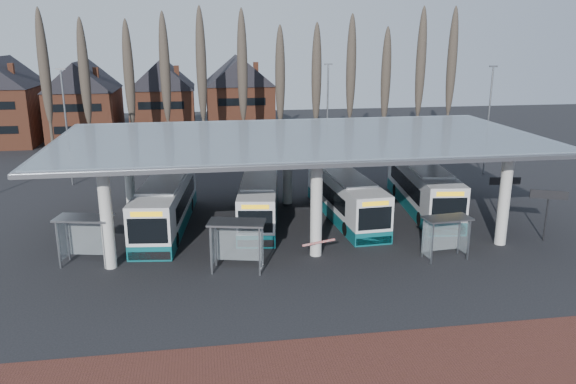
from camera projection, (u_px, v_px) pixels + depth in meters
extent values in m
plane|color=black|center=(325.00, 271.00, 31.64)|extent=(140.00, 140.00, 0.00)
cylinder|color=silver|center=(107.00, 218.00, 31.40)|extent=(0.70, 0.70, 6.00)
cylinder|color=silver|center=(129.00, 172.00, 41.86)|extent=(0.70, 0.70, 6.00)
cylinder|color=silver|center=(316.00, 208.00, 33.21)|extent=(0.70, 0.70, 6.00)
cylinder|color=silver|center=(287.00, 166.00, 43.67)|extent=(0.70, 0.70, 6.00)
cylinder|color=silver|center=(504.00, 199.00, 35.01)|extent=(0.70, 0.70, 6.00)
cylinder|color=silver|center=(433.00, 161.00, 45.47)|extent=(0.70, 0.70, 6.00)
cube|color=gray|center=(300.00, 137.00, 37.56)|extent=(32.00, 16.00, 0.12)
cube|color=silver|center=(300.00, 136.00, 37.54)|extent=(31.50, 15.50, 0.04)
cone|color=#473D33|center=(47.00, 91.00, 57.74)|extent=(0.36, 0.36, 14.50)
ellipsoid|color=#473D33|center=(45.00, 74.00, 57.27)|extent=(1.10, 1.10, 11.02)
cone|color=#473D33|center=(88.00, 91.00, 58.34)|extent=(0.36, 0.36, 14.50)
ellipsoid|color=#473D33|center=(86.00, 74.00, 57.87)|extent=(1.10, 1.10, 11.02)
cone|color=#473D33|center=(127.00, 90.00, 58.95)|extent=(0.36, 0.36, 14.50)
ellipsoid|color=#473D33|center=(126.00, 73.00, 58.47)|extent=(1.10, 1.10, 11.02)
cone|color=#473D33|center=(166.00, 90.00, 59.55)|extent=(0.36, 0.36, 14.50)
ellipsoid|color=#473D33|center=(165.00, 73.00, 59.08)|extent=(1.10, 1.10, 11.02)
cone|color=#473D33|center=(204.00, 89.00, 60.15)|extent=(0.36, 0.36, 14.50)
ellipsoid|color=#473D33|center=(203.00, 73.00, 59.68)|extent=(1.10, 1.10, 11.02)
cone|color=#473D33|center=(241.00, 88.00, 60.75)|extent=(0.36, 0.36, 14.50)
ellipsoid|color=#473D33|center=(241.00, 72.00, 60.28)|extent=(1.10, 1.10, 11.02)
cone|color=#473D33|center=(278.00, 88.00, 61.36)|extent=(0.36, 0.36, 14.50)
ellipsoid|color=#473D33|center=(278.00, 72.00, 60.89)|extent=(1.10, 1.10, 11.02)
cone|color=#473D33|center=(314.00, 87.00, 61.96)|extent=(0.36, 0.36, 14.50)
ellipsoid|color=#473D33|center=(314.00, 71.00, 61.49)|extent=(1.10, 1.10, 11.02)
cone|color=#473D33|center=(349.00, 87.00, 62.56)|extent=(0.36, 0.36, 14.50)
ellipsoid|color=#473D33|center=(349.00, 71.00, 62.09)|extent=(1.10, 1.10, 11.02)
cone|color=#473D33|center=(383.00, 86.00, 63.17)|extent=(0.36, 0.36, 14.50)
ellipsoid|color=#473D33|center=(384.00, 71.00, 62.69)|extent=(1.10, 1.10, 11.02)
cone|color=#473D33|center=(417.00, 86.00, 63.77)|extent=(0.36, 0.36, 14.50)
ellipsoid|color=#473D33|center=(418.00, 70.00, 63.30)|extent=(1.10, 1.10, 11.02)
cone|color=#473D33|center=(450.00, 85.00, 64.37)|extent=(0.36, 0.36, 14.50)
ellipsoid|color=#473D33|center=(451.00, 70.00, 63.90)|extent=(1.10, 1.10, 11.02)
cube|color=brown|center=(4.00, 115.00, 68.01)|extent=(8.00, 10.00, 7.00)
cube|color=brown|center=(86.00, 113.00, 69.44)|extent=(8.00, 10.00, 7.00)
pyramid|color=black|center=(80.00, 55.00, 67.55)|extent=(8.30, 10.30, 3.50)
cube|color=brown|center=(164.00, 112.00, 70.87)|extent=(8.00, 10.00, 7.00)
pyramid|color=black|center=(161.00, 55.00, 68.98)|extent=(8.30, 10.30, 3.50)
cube|color=brown|center=(239.00, 110.00, 72.30)|extent=(8.00, 10.00, 7.00)
pyramid|color=black|center=(238.00, 54.00, 70.41)|extent=(8.30, 10.30, 3.50)
cylinder|color=slate|center=(67.00, 129.00, 48.49)|extent=(0.16, 0.16, 10.00)
cube|color=slate|center=(60.00, 69.00, 47.11)|extent=(0.80, 0.15, 0.15)
cylinder|color=slate|center=(327.00, 117.00, 55.91)|extent=(0.16, 0.16, 10.00)
cube|color=slate|center=(328.00, 64.00, 54.53)|extent=(0.80, 0.15, 0.15)
cylinder|color=slate|center=(488.00, 122.00, 52.32)|extent=(0.16, 0.16, 10.00)
cube|color=slate|center=(494.00, 66.00, 50.94)|extent=(0.80, 0.15, 0.15)
cube|color=silver|center=(166.00, 201.00, 38.44)|extent=(4.04, 12.58, 2.88)
cube|color=#0B5258|center=(167.00, 221.00, 38.82)|extent=(4.06, 12.60, 0.93)
cube|color=silver|center=(164.00, 180.00, 38.04)|extent=(3.21, 7.64, 0.19)
cube|color=black|center=(167.00, 198.00, 38.91)|extent=(3.68, 9.14, 1.13)
cube|color=black|center=(148.00, 231.00, 32.50)|extent=(2.30, 0.33, 1.54)
cube|color=black|center=(179.00, 178.00, 44.33)|extent=(2.22, 0.32, 1.24)
cube|color=#DEA90C|center=(146.00, 214.00, 32.23)|extent=(1.83, 0.26, 0.31)
cube|color=black|center=(149.00, 256.00, 32.93)|extent=(2.49, 0.37, 0.51)
cylinder|color=black|center=(137.00, 240.00, 35.00)|extent=(0.40, 1.02, 0.99)
cylinder|color=black|center=(175.00, 240.00, 35.09)|extent=(0.40, 1.02, 0.99)
cylinder|color=black|center=(159.00, 205.00, 42.23)|extent=(0.40, 1.02, 0.99)
cylinder|color=black|center=(191.00, 205.00, 42.32)|extent=(0.40, 1.02, 0.99)
cube|color=silver|center=(259.00, 197.00, 40.07)|extent=(4.12, 11.67, 2.67)
cube|color=#0B5258|center=(260.00, 214.00, 40.42)|extent=(4.14, 11.69, 0.86)
cube|color=silver|center=(259.00, 178.00, 39.70)|extent=(3.19, 7.11, 0.17)
cube|color=black|center=(260.00, 194.00, 40.50)|extent=(3.67, 8.51, 1.05)
cube|color=black|center=(255.00, 222.00, 34.57)|extent=(2.12, 0.38, 1.43)
cube|color=black|center=(262.00, 176.00, 45.53)|extent=(2.05, 0.37, 1.14)
cube|color=#DEA90C|center=(255.00, 207.00, 34.31)|extent=(1.69, 0.30, 0.29)
cube|color=black|center=(256.00, 243.00, 34.97)|extent=(2.29, 0.42, 0.48)
cylinder|color=black|center=(241.00, 230.00, 36.92)|extent=(0.40, 0.94, 0.91)
cylinder|color=black|center=(274.00, 230.00, 36.93)|extent=(0.40, 0.94, 0.91)
cylinder|color=black|center=(247.00, 200.00, 43.61)|extent=(0.40, 0.94, 0.91)
cylinder|color=black|center=(276.00, 200.00, 43.63)|extent=(0.40, 0.94, 0.91)
cube|color=silver|center=(345.00, 194.00, 40.52)|extent=(3.22, 11.88, 2.74)
cube|color=#0B5258|center=(345.00, 212.00, 40.88)|extent=(3.24, 11.90, 0.88)
cube|color=silver|center=(346.00, 175.00, 40.14)|extent=(2.68, 7.17, 0.18)
cube|color=black|center=(343.00, 191.00, 40.95)|extent=(3.06, 8.60, 1.08)
cube|color=black|center=(375.00, 219.00, 35.01)|extent=(2.20, 0.20, 1.47)
cube|color=black|center=(323.00, 174.00, 45.99)|extent=(2.12, 0.19, 1.17)
cube|color=#DEA90C|center=(376.00, 204.00, 34.75)|extent=(1.75, 0.16, 0.29)
cube|color=black|center=(374.00, 241.00, 35.42)|extent=(2.37, 0.23, 0.49)
cylinder|color=black|center=(346.00, 229.00, 37.14)|extent=(0.33, 0.95, 0.94)
cylinder|color=black|center=(378.00, 227.00, 37.61)|extent=(0.33, 0.95, 0.94)
cylinder|color=black|center=(317.00, 199.00, 43.85)|extent=(0.33, 0.95, 0.94)
cylinder|color=black|center=(345.00, 197.00, 44.33)|extent=(0.33, 0.95, 0.94)
cube|color=silver|center=(423.00, 185.00, 42.53)|extent=(3.99, 12.56, 2.88)
cube|color=#0B5258|center=(422.00, 203.00, 42.91)|extent=(4.01, 12.58, 0.93)
cube|color=silver|center=(424.00, 166.00, 42.13)|extent=(3.18, 7.62, 0.19)
cube|color=black|center=(421.00, 182.00, 43.00)|extent=(3.64, 9.13, 1.13)
cube|color=black|center=(449.00, 209.00, 36.61)|extent=(2.30, 0.32, 1.54)
cube|color=black|center=(403.00, 166.00, 48.42)|extent=(2.22, 0.31, 1.23)
cube|color=#DEA90C|center=(450.00, 194.00, 36.33)|extent=(1.83, 0.26, 0.31)
cube|color=black|center=(447.00, 231.00, 37.03)|extent=(2.48, 0.36, 0.51)
cylinder|color=black|center=(420.00, 219.00, 39.09)|extent=(0.40, 1.01, 0.99)
cylinder|color=black|center=(454.00, 218.00, 39.19)|extent=(0.40, 1.01, 0.99)
cylinder|color=black|center=(396.00, 190.00, 46.31)|extent=(0.40, 1.01, 0.99)
cylinder|color=black|center=(424.00, 190.00, 46.41)|extent=(0.40, 1.01, 0.99)
cube|color=gray|center=(58.00, 245.00, 31.73)|extent=(0.11, 0.11, 2.78)
cube|color=gray|center=(105.00, 246.00, 31.58)|extent=(0.11, 0.11, 2.78)
cube|color=gray|center=(68.00, 238.00, 32.91)|extent=(0.11, 0.11, 2.78)
cube|color=gray|center=(112.00, 239.00, 32.76)|extent=(0.11, 0.11, 2.78)
cube|color=gray|center=(83.00, 218.00, 31.85)|extent=(3.38, 2.18, 0.11)
cube|color=silver|center=(90.00, 237.00, 32.87)|extent=(2.62, 0.61, 2.23)
cube|color=silver|center=(62.00, 240.00, 32.31)|extent=(0.30, 1.21, 2.23)
cube|color=silver|center=(109.00, 241.00, 32.15)|extent=(0.30, 1.21, 2.23)
cube|color=gray|center=(211.00, 251.00, 30.93)|extent=(0.11, 0.11, 2.80)
cube|color=gray|center=(260.00, 252.00, 30.74)|extent=(0.11, 0.11, 2.80)
cube|color=gray|center=(216.00, 243.00, 32.11)|extent=(0.11, 0.11, 2.80)
cube|color=gray|center=(262.00, 244.00, 31.93)|extent=(0.11, 0.11, 2.80)
cube|color=gray|center=(237.00, 223.00, 31.03)|extent=(3.41, 2.23, 0.11)
cube|color=silver|center=(239.00, 242.00, 32.06)|extent=(2.63, 0.65, 2.24)
cube|color=silver|center=(212.00, 246.00, 31.51)|extent=(0.32, 1.21, 2.24)
cube|color=silver|center=(262.00, 247.00, 31.32)|extent=(0.32, 1.21, 2.24)
cube|color=gray|center=(432.00, 244.00, 32.36)|extent=(0.09, 0.09, 2.48)
cube|color=gray|center=(469.00, 240.00, 32.93)|extent=(0.09, 0.09, 2.48)
cube|color=gray|center=(423.00, 238.00, 33.37)|extent=(0.09, 0.09, 2.48)
cube|color=gray|center=(459.00, 234.00, 33.95)|extent=(0.09, 0.09, 2.48)
cube|color=gray|center=(447.00, 218.00, 32.80)|extent=(2.90, 1.65, 0.10)
cube|color=silver|center=(441.00, 235.00, 33.69)|extent=(2.37, 0.27, 1.98)
cube|color=silver|center=(427.00, 240.00, 32.84)|extent=(0.15, 1.09, 1.98)
cube|color=silver|center=(464.00, 236.00, 33.44)|extent=(0.15, 1.09, 1.98)
cylinder|color=black|center=(546.00, 216.00, 35.98)|extent=(0.10, 0.10, 3.30)
cube|color=black|center=(549.00, 195.00, 35.59)|extent=(2.13, 1.03, 0.57)
cylinder|color=black|center=(503.00, 200.00, 39.86)|extent=(0.10, 0.10, 3.14)
cube|color=black|center=(505.00, 181.00, 39.49)|extent=(2.15, 0.45, 0.54)
cube|color=black|center=(317.00, 246.00, 33.96)|extent=(0.08, 0.08, 1.11)
cube|color=red|center=(319.00, 242.00, 33.37)|extent=(2.13, 0.83, 0.10)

